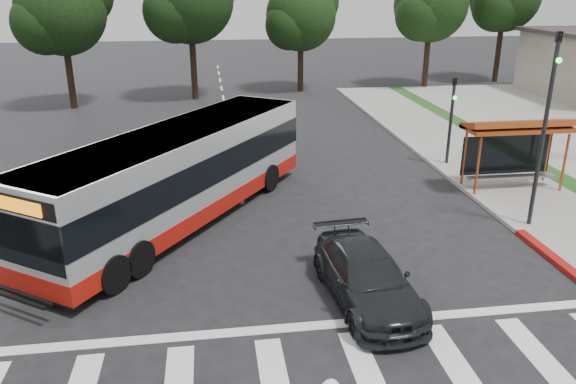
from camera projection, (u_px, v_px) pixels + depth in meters
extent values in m
plane|color=black|center=(254.00, 266.00, 16.63)|extent=(140.00, 140.00, 0.00)
cube|color=gray|center=(480.00, 166.00, 25.48)|extent=(4.00, 40.00, 0.12)
cube|color=#9E9991|center=(438.00, 167.00, 25.21)|extent=(0.30, 40.00, 0.15)
cube|color=maroon|center=(575.00, 275.00, 15.95)|extent=(0.32, 6.00, 0.15)
cube|color=silver|center=(274.00, 375.00, 11.99)|extent=(18.00, 2.60, 0.01)
cylinder|color=#A7471B|center=(478.00, 167.00, 21.46)|extent=(0.10, 0.10, 2.30)
cylinder|color=#A7471B|center=(565.00, 163.00, 21.94)|extent=(0.10, 0.10, 2.30)
cylinder|color=#A7471B|center=(464.00, 158.00, 22.57)|extent=(0.10, 0.10, 2.30)
cylinder|color=#A7471B|center=(547.00, 154.00, 23.05)|extent=(0.10, 0.10, 2.30)
cube|color=#A7471B|center=(518.00, 128.00, 21.80)|extent=(4.20, 1.60, 0.12)
cube|color=#A7471B|center=(518.00, 124.00, 21.79)|extent=(4.20, 1.32, 0.51)
cube|color=black|center=(506.00, 155.00, 22.79)|extent=(3.80, 0.06, 1.60)
cube|color=gray|center=(511.00, 177.00, 22.50)|extent=(3.60, 0.40, 0.08)
cylinder|color=black|center=(543.00, 135.00, 18.15)|extent=(0.14, 0.14, 6.50)
imported|color=black|center=(558.00, 48.00, 17.19)|extent=(0.16, 0.20, 1.00)
sphere|color=#19E533|center=(559.00, 60.00, 17.14)|extent=(0.18, 0.18, 0.18)
cylinder|color=black|center=(451.00, 123.00, 25.08)|extent=(0.14, 0.14, 4.00)
imported|color=black|center=(454.00, 89.00, 24.55)|extent=(0.16, 0.20, 1.00)
sphere|color=#19E533|center=(455.00, 98.00, 24.51)|extent=(0.18, 0.18, 0.18)
cylinder|color=black|center=(426.00, 58.00, 43.90)|extent=(0.44, 0.44, 4.40)
sphere|color=black|center=(431.00, 4.00, 42.49)|extent=(5.60, 5.60, 5.60)
sphere|color=black|center=(421.00, 15.00, 41.96)|extent=(3.92, 3.92, 3.92)
cylinder|color=black|center=(498.00, 52.00, 46.64)|extent=(0.44, 0.44, 4.84)
sphere|color=black|center=(497.00, 7.00, 44.59)|extent=(3.92, 3.92, 3.92)
cylinder|color=black|center=(193.00, 65.00, 39.61)|extent=(0.44, 0.44, 4.84)
sphere|color=black|center=(174.00, 11.00, 37.50)|extent=(4.20, 4.20, 4.20)
cylinder|color=black|center=(300.00, 65.00, 42.68)|extent=(0.44, 0.44, 3.96)
sphere|color=black|center=(301.00, 15.00, 41.42)|extent=(5.20, 5.20, 5.20)
sphere|color=black|center=(313.00, 2.00, 41.96)|extent=(3.90, 3.90, 3.90)
sphere|color=black|center=(290.00, 25.00, 40.92)|extent=(3.64, 3.64, 3.64)
cylinder|color=black|center=(70.00, 75.00, 36.77)|extent=(0.44, 0.44, 4.40)
sphere|color=black|center=(61.00, 11.00, 35.37)|extent=(5.60, 5.60, 5.60)
sphere|color=black|center=(44.00, 23.00, 34.84)|extent=(3.92, 3.92, 3.92)
imported|color=#212527|center=(367.00, 277.00, 14.59)|extent=(2.34, 4.92, 1.38)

